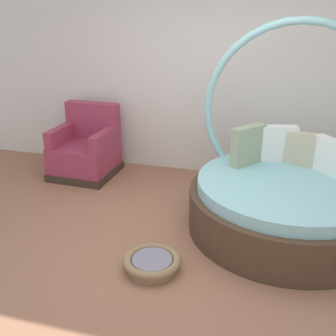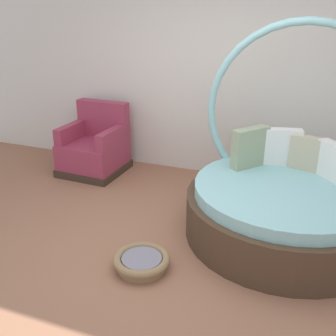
{
  "view_description": "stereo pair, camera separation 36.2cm",
  "coord_description": "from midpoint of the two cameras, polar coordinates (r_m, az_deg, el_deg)",
  "views": [
    {
      "loc": [
        0.81,
        -3.0,
        2.2
      ],
      "look_at": [
        -0.26,
        0.84,
        0.55
      ],
      "focal_mm": 42.8,
      "sensor_mm": 36.0,
      "label": 1
    },
    {
      "loc": [
        1.15,
        -2.89,
        2.2
      ],
      "look_at": [
        -0.26,
        0.84,
        0.55
      ],
      "focal_mm": 42.8,
      "sensor_mm": 36.0,
      "label": 2
    }
  ],
  "objects": [
    {
      "name": "ground_plane",
      "position": [
        3.81,
        -2.36,
        -13.01
      ],
      "size": [
        8.0,
        8.0,
        0.02
      ],
      "primitive_type": "cube",
      "color": "#936047"
    },
    {
      "name": "back_wall",
      "position": [
        5.31,
        4.89,
        13.72
      ],
      "size": [
        8.0,
        0.12,
        2.8
      ],
      "primitive_type": "cube",
      "color": "silver",
      "rests_on": "ground_plane"
    },
    {
      "name": "round_daybed",
      "position": [
        4.26,
        14.1,
        -3.43
      ],
      "size": [
        1.96,
        1.96,
        2.09
      ],
      "color": "#473323",
      "rests_on": "ground_plane"
    },
    {
      "name": "red_armchair",
      "position": [
        5.61,
        -13.42,
        2.38
      ],
      "size": [
        0.83,
        0.83,
        0.94
      ],
      "color": "#38281E",
      "rests_on": "ground_plane"
    },
    {
      "name": "pet_basket",
      "position": [
        3.65,
        -5.2,
        -13.32
      ],
      "size": [
        0.51,
        0.51,
        0.13
      ],
      "color": "#8E704C",
      "rests_on": "ground_plane"
    }
  ]
}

